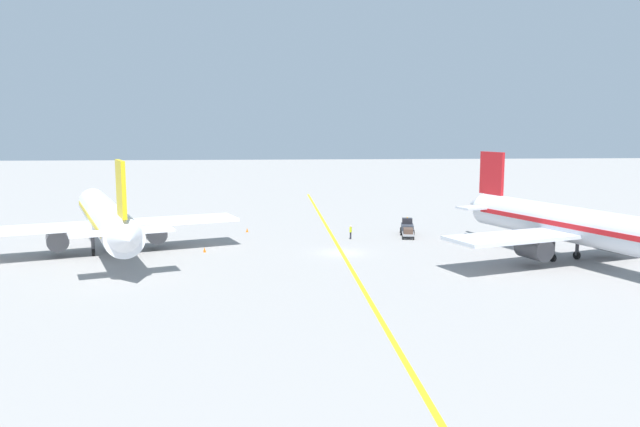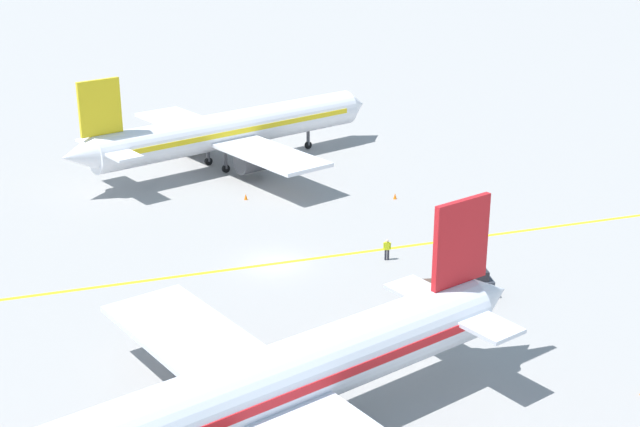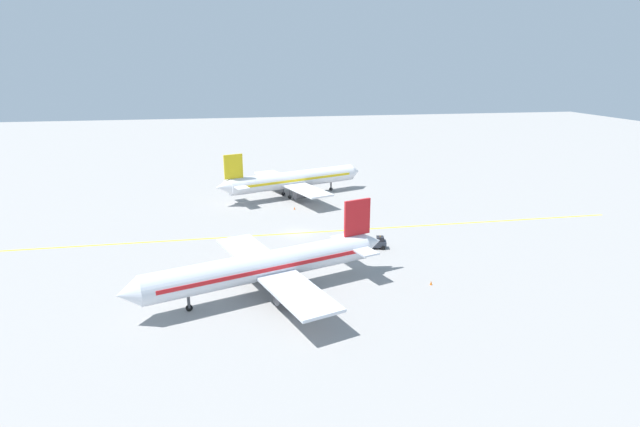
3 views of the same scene
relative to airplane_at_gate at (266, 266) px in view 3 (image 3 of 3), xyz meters
name	(u,v)px [view 3 (image 3 of 3)]	position (x,y,z in m)	size (l,w,h in m)	color
ground_plane	(297,233)	(22.67, -7.10, -3.71)	(400.00, 400.00, 0.00)	gray
apron_yellow_centreline	(297,233)	(22.67, -7.10, -3.71)	(0.40, 120.00, 0.01)	yellow
airplane_at_gate	(266,266)	(0.00, 0.00, 0.00)	(28.20, 34.59, 10.60)	silver
airplane_adjacent_stand	(292,180)	(48.03, -9.68, 0.00)	(28.07, 34.34, 10.60)	white
baggage_tug_dark	(377,243)	(13.00, -18.57, -2.81)	(2.20, 3.22, 2.11)	#333842
baggage_cart_trailing	(356,244)	(13.60, -15.32, -2.95)	(1.85, 2.81, 1.24)	gray
ground_crew_worker	(347,229)	(20.66, -15.43, -2.80)	(0.32, 0.55, 1.68)	#23232D
traffic_cone_near_nose	(295,208)	(37.50, -8.66, -3.43)	(0.32, 0.32, 0.55)	orange
traffic_cone_mid_apron	(361,210)	(33.36, -21.52, -3.43)	(0.32, 0.32, 0.55)	orange
traffic_cone_by_wingtip	(431,283)	(-1.56, -21.61, -3.43)	(0.32, 0.32, 0.55)	orange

